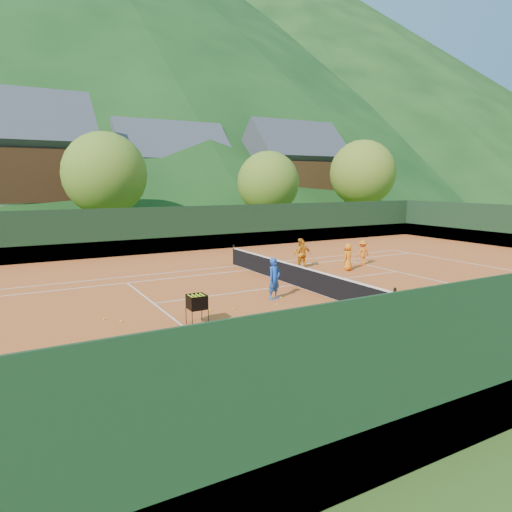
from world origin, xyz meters
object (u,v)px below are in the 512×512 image
student_b (303,254)px  chalet_mid (171,179)px  student_c (348,257)px  chalet_left (12,170)px  student_a (300,253)px  student_d (362,253)px  tennis_net (294,274)px  chalet_right (293,177)px  coach (274,279)px  ball_hopper (197,303)px

student_b → chalet_mid: (3.25, 30.78, 4.21)m
student_c → chalet_left: size_ratio=0.10×
student_a → chalet_left: size_ratio=0.12×
student_d → chalet_mid: bearing=-87.7°
tennis_net → chalet_mid: size_ratio=0.95×
student_c → tennis_net: 4.63m
student_b → tennis_net: bearing=74.4°
student_a → tennis_net: bearing=67.9°
chalet_right → student_b: bearing=-122.8°
student_a → tennis_net: size_ratio=0.13×
chalet_mid → chalet_right: bearing=-15.9°
chalet_left → chalet_right: 30.00m
student_a → chalet_mid: (3.34, 30.63, 4.17)m
student_d → chalet_right: bearing=-114.6°
student_a → tennis_net: (-2.66, -3.37, -0.30)m
coach → chalet_right: chalet_right is taller
student_c → chalet_right: (15.62, 28.53, 4.52)m
coach → tennis_net: bearing=20.5°
chalet_right → student_a: bearing=-123.1°
tennis_net → student_c: bearing=18.6°
chalet_left → coach: bearing=-76.0°
student_b → chalet_mid: size_ratio=0.12×
chalet_left → ball_hopper: bearing=-83.1°
student_c → chalet_right: size_ratio=0.12×
chalet_left → chalet_mid: chalet_left is taller
ball_hopper → chalet_right: chalet_right is taller
coach → student_c: coach is taller
student_a → chalet_left: bearing=-48.4°
coach → chalet_left: 33.03m
ball_hopper → chalet_mid: (11.95, 37.29, 4.22)m
coach → tennis_net: 2.70m
student_c → student_a: bearing=-69.3°
student_c → ball_hopper: bearing=3.2°
coach → chalet_right: size_ratio=0.14×
student_d → student_c: bearing=27.8°
student_c → tennis_net: (-4.38, -1.47, -0.22)m
student_c → student_d: bearing=-175.8°
chalet_right → ball_hopper: bearing=-127.9°
student_b → ball_hopper: student_b is taller
student_b → tennis_net: student_b is taller
coach → student_c: size_ratio=1.15×
coach → student_b: (4.81, 4.93, -0.07)m
student_b → student_d: 3.53m
tennis_net → ball_hopper: bearing=-151.1°
coach → student_b: bearing=26.6°
student_b → chalet_left: 30.06m
student_a → student_c: bearing=148.4°
student_d → tennis_net: 6.59m
coach → student_a: bearing=28.0°
coach → chalet_left: chalet_left is taller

